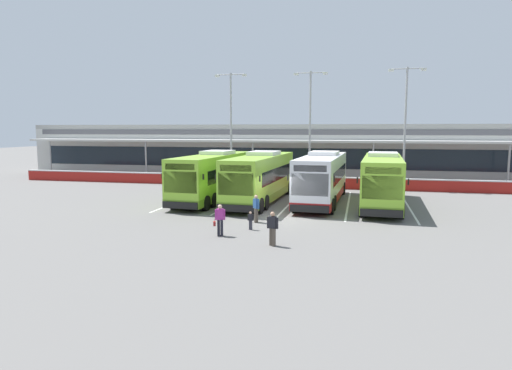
{
  "coord_description": "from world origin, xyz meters",
  "views": [
    {
      "loc": [
        4.99,
        -27.09,
        5.42
      ],
      "look_at": [
        -2.04,
        3.0,
        1.6
      ],
      "focal_mm": 31.48,
      "sensor_mm": 36.0,
      "label": 1
    }
  ],
  "objects_px": {
    "coach_bus_left_centre": "(261,178)",
    "lamp_post_west": "(231,121)",
    "pedestrian_child": "(251,220)",
    "pedestrian_with_handbag": "(220,219)",
    "pedestrian_near_bin": "(273,227)",
    "coach_bus_leftmost": "(214,177)",
    "pedestrian_in_dark_coat": "(256,208)",
    "coach_bus_right_centre": "(382,181)",
    "coach_bus_centre": "(322,179)",
    "lamp_post_east": "(405,120)",
    "lamp_post_centre": "(310,121)"
  },
  "relations": [
    {
      "from": "pedestrian_child",
      "to": "lamp_post_west",
      "type": "distance_m",
      "value": 22.33
    },
    {
      "from": "coach_bus_leftmost",
      "to": "pedestrian_child",
      "type": "relative_size",
      "value": 12.19
    },
    {
      "from": "coach_bus_leftmost",
      "to": "lamp_post_centre",
      "type": "distance_m",
      "value": 13.54
    },
    {
      "from": "lamp_post_east",
      "to": "coach_bus_left_centre",
      "type": "bearing_deg",
      "value": -136.74
    },
    {
      "from": "pedestrian_in_dark_coat",
      "to": "lamp_post_east",
      "type": "distance_m",
      "value": 21.04
    },
    {
      "from": "coach_bus_right_centre",
      "to": "lamp_post_east",
      "type": "bearing_deg",
      "value": 77.1
    },
    {
      "from": "lamp_post_west",
      "to": "lamp_post_east",
      "type": "height_order",
      "value": "same"
    },
    {
      "from": "pedestrian_child",
      "to": "pedestrian_near_bin",
      "type": "xyz_separation_m",
      "value": [
        1.81,
        -3.05,
        0.33
      ]
    },
    {
      "from": "coach_bus_centre",
      "to": "pedestrian_near_bin",
      "type": "xyz_separation_m",
      "value": [
        -1.17,
        -13.29,
        -0.91
      ]
    },
    {
      "from": "lamp_post_west",
      "to": "coach_bus_right_centre",
      "type": "bearing_deg",
      "value": -36.67
    },
    {
      "from": "pedestrian_with_handbag",
      "to": "coach_bus_right_centre",
      "type": "bearing_deg",
      "value": 53.35
    },
    {
      "from": "coach_bus_right_centre",
      "to": "pedestrian_near_bin",
      "type": "height_order",
      "value": "coach_bus_right_centre"
    },
    {
      "from": "lamp_post_centre",
      "to": "lamp_post_west",
      "type": "bearing_deg",
      "value": -177.07
    },
    {
      "from": "lamp_post_west",
      "to": "pedestrian_with_handbag",
      "type": "bearing_deg",
      "value": -75.2
    },
    {
      "from": "pedestrian_with_handbag",
      "to": "pedestrian_in_dark_coat",
      "type": "distance_m",
      "value": 3.84
    },
    {
      "from": "coach_bus_centre",
      "to": "pedestrian_near_bin",
      "type": "relative_size",
      "value": 7.56
    },
    {
      "from": "coach_bus_left_centre",
      "to": "pedestrian_child",
      "type": "bearing_deg",
      "value": -80.75
    },
    {
      "from": "coach_bus_leftmost",
      "to": "coach_bus_left_centre",
      "type": "xyz_separation_m",
      "value": [
        3.79,
        -0.23,
        0.0
      ]
    },
    {
      "from": "coach_bus_centre",
      "to": "coach_bus_leftmost",
      "type": "bearing_deg",
      "value": -175.66
    },
    {
      "from": "coach_bus_left_centre",
      "to": "lamp_post_west",
      "type": "relative_size",
      "value": 1.11
    },
    {
      "from": "pedestrian_in_dark_coat",
      "to": "lamp_post_centre",
      "type": "bearing_deg",
      "value": 86.95
    },
    {
      "from": "coach_bus_leftmost",
      "to": "lamp_post_centre",
      "type": "relative_size",
      "value": 1.11
    },
    {
      "from": "coach_bus_right_centre",
      "to": "lamp_post_centre",
      "type": "xyz_separation_m",
      "value": [
        -6.44,
        11.07,
        4.5
      ]
    },
    {
      "from": "coach_bus_centre",
      "to": "lamp_post_centre",
      "type": "height_order",
      "value": "lamp_post_centre"
    },
    {
      "from": "coach_bus_left_centre",
      "to": "pedestrian_child",
      "type": "relative_size",
      "value": 12.19
    },
    {
      "from": "coach_bus_centre",
      "to": "coach_bus_right_centre",
      "type": "height_order",
      "value": "same"
    },
    {
      "from": "coach_bus_left_centre",
      "to": "pedestrian_child",
      "type": "height_order",
      "value": "coach_bus_left_centre"
    },
    {
      "from": "coach_bus_leftmost",
      "to": "lamp_post_west",
      "type": "height_order",
      "value": "lamp_post_west"
    },
    {
      "from": "pedestrian_child",
      "to": "lamp_post_east",
      "type": "height_order",
      "value": "lamp_post_east"
    },
    {
      "from": "coach_bus_right_centre",
      "to": "lamp_post_west",
      "type": "distance_m",
      "value": 18.42
    },
    {
      "from": "coach_bus_leftmost",
      "to": "pedestrian_in_dark_coat",
      "type": "distance_m",
      "value": 9.23
    },
    {
      "from": "coach_bus_leftmost",
      "to": "pedestrian_in_dark_coat",
      "type": "xyz_separation_m",
      "value": [
        5.15,
        -7.61,
        -0.91
      ]
    },
    {
      "from": "coach_bus_right_centre",
      "to": "lamp_post_east",
      "type": "relative_size",
      "value": 1.11
    },
    {
      "from": "coach_bus_left_centre",
      "to": "pedestrian_in_dark_coat",
      "type": "xyz_separation_m",
      "value": [
        1.37,
        -7.37,
        -0.91
      ]
    },
    {
      "from": "coach_bus_centre",
      "to": "pedestrian_with_handbag",
      "type": "height_order",
      "value": "coach_bus_centre"
    },
    {
      "from": "pedestrian_in_dark_coat",
      "to": "lamp_post_east",
      "type": "relative_size",
      "value": 0.15
    },
    {
      "from": "coach_bus_left_centre",
      "to": "lamp_post_east",
      "type": "bearing_deg",
      "value": 43.26
    },
    {
      "from": "pedestrian_in_dark_coat",
      "to": "coach_bus_right_centre",
      "type": "bearing_deg",
      "value": 46.07
    },
    {
      "from": "coach_bus_left_centre",
      "to": "coach_bus_centre",
      "type": "bearing_deg",
      "value": 10.84
    },
    {
      "from": "lamp_post_west",
      "to": "coach_bus_leftmost",
      "type": "bearing_deg",
      "value": -80.86
    },
    {
      "from": "pedestrian_near_bin",
      "to": "coach_bus_left_centre",
      "type": "bearing_deg",
      "value": 105.04
    },
    {
      "from": "pedestrian_with_handbag",
      "to": "pedestrian_in_dark_coat",
      "type": "bearing_deg",
      "value": 74.06
    },
    {
      "from": "coach_bus_left_centre",
      "to": "pedestrian_in_dark_coat",
      "type": "relative_size",
      "value": 7.56
    },
    {
      "from": "coach_bus_left_centre",
      "to": "pedestrian_with_handbag",
      "type": "xyz_separation_m",
      "value": [
        0.31,
        -11.07,
        -0.93
      ]
    },
    {
      "from": "coach_bus_left_centre",
      "to": "pedestrian_with_handbag",
      "type": "bearing_deg",
      "value": -88.39
    },
    {
      "from": "coach_bus_leftmost",
      "to": "lamp_post_east",
      "type": "relative_size",
      "value": 1.11
    },
    {
      "from": "lamp_post_centre",
      "to": "pedestrian_child",
      "type": "bearing_deg",
      "value": -92.32
    },
    {
      "from": "pedestrian_with_handbag",
      "to": "pedestrian_near_bin",
      "type": "relative_size",
      "value": 1.0
    },
    {
      "from": "pedestrian_in_dark_coat",
      "to": "pedestrian_child",
      "type": "distance_m",
      "value": 2.04
    },
    {
      "from": "coach_bus_centre",
      "to": "lamp_post_east",
      "type": "bearing_deg",
      "value": 55.45
    }
  ]
}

